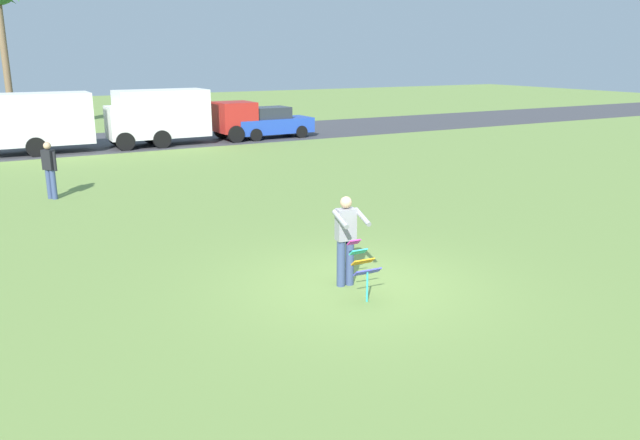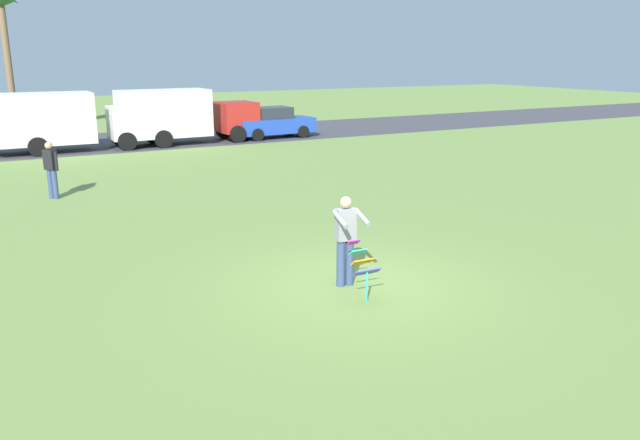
% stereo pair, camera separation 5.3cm
% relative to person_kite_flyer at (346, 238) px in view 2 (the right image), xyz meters
% --- Properties ---
extents(ground_plane, '(120.00, 120.00, 0.00)m').
position_rel_person_kite_flyer_xyz_m(ground_plane, '(0.24, -0.08, -0.95)').
color(ground_plane, olive).
extents(road_strip, '(120.00, 8.00, 0.01)m').
position_rel_person_kite_flyer_xyz_m(road_strip, '(0.24, 22.76, -0.95)').
color(road_strip, '#424247').
rests_on(road_strip, ground).
extents(person_kite_flyer, '(0.59, 0.70, 1.73)m').
position_rel_person_kite_flyer_xyz_m(person_kite_flyer, '(0.00, 0.00, 0.00)').
color(person_kite_flyer, '#384772').
rests_on(person_kite_flyer, ground).
extents(kite_held, '(0.52, 0.64, 1.04)m').
position_rel_person_kite_flyer_xyz_m(kite_held, '(-0.08, -0.71, -0.27)').
color(kite_held, '#D83399').
rests_on(kite_held, ground).
extents(parked_truck_white_box, '(6.72, 2.17, 2.62)m').
position_rel_person_kite_flyer_xyz_m(parked_truck_white_box, '(-2.54, 20.36, 0.46)').
color(parked_truck_white_box, silver).
rests_on(parked_truck_white_box, ground).
extents(parked_truck_red_cab, '(6.74, 2.23, 2.62)m').
position_rel_person_kite_flyer_xyz_m(parked_truck_red_cab, '(2.79, 20.36, 0.46)').
color(parked_truck_red_cab, '#B2231E').
rests_on(parked_truck_red_cab, ground).
extents(parked_car_blue, '(4.25, 1.94, 1.60)m').
position_rel_person_kite_flyer_xyz_m(parked_car_blue, '(7.65, 20.36, -0.18)').
color(parked_car_blue, '#2347B7').
rests_on(parked_car_blue, ground).
extents(person_walker_near, '(0.39, 0.47, 1.73)m').
position_rel_person_kite_flyer_xyz_m(person_walker_near, '(-4.05, 10.56, -0.02)').
color(person_walker_near, '#384772').
rests_on(person_walker_near, ground).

